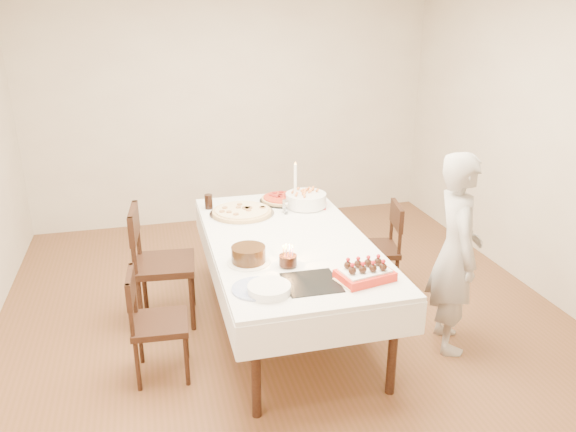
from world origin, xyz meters
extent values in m
plane|color=brown|center=(0.00, 0.00, 0.00)|extent=(5.00, 5.00, 0.00)
cube|color=beige|center=(0.00, 2.50, 1.35)|extent=(4.50, 0.04, 2.70)
cube|color=beige|center=(0.00, -2.50, 1.35)|extent=(4.50, 0.04, 2.70)
cube|color=beige|center=(2.25, 0.00, 1.35)|extent=(0.04, 5.00, 2.70)
cube|color=silver|center=(-0.01, -0.03, 0.38)|extent=(1.48, 2.30, 0.75)
imported|color=#A4A09B|center=(1.07, -0.54, 0.73)|extent=(0.47, 0.60, 1.46)
cylinder|color=beige|center=(-0.25, 0.57, 0.77)|extent=(0.62, 0.62, 0.04)
cylinder|color=red|center=(0.15, 0.80, 0.77)|extent=(0.47, 0.47, 0.04)
cube|color=#B21E1E|center=(0.38, 0.62, 0.75)|extent=(0.27, 0.27, 0.01)
cylinder|color=white|center=(0.31, 0.61, 0.81)|extent=(0.36, 0.36, 0.11)
cylinder|color=white|center=(0.21, 0.57, 0.96)|extent=(0.10, 0.10, 0.42)
cylinder|color=black|center=(-0.50, 0.77, 0.81)|extent=(0.08, 0.08, 0.12)
cylinder|color=black|center=(-0.37, -0.37, 0.81)|extent=(0.33, 0.33, 0.12)
cube|color=black|center=(-0.05, -0.75, 0.75)|extent=(0.34, 0.34, 0.01)
cylinder|color=#36170E|center=(-0.13, -0.48, 0.83)|extent=(0.15, 0.15, 0.13)
cube|color=beige|center=(0.25, -0.79, 0.75)|extent=(0.32, 0.26, 0.02)
cylinder|color=white|center=(-0.33, -0.81, 0.78)|extent=(0.32, 0.32, 0.05)
cylinder|color=white|center=(-0.39, -0.75, 0.76)|extent=(0.35, 0.35, 0.01)
camera|label=1|loc=(-0.96, -3.72, 2.36)|focal=35.00mm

